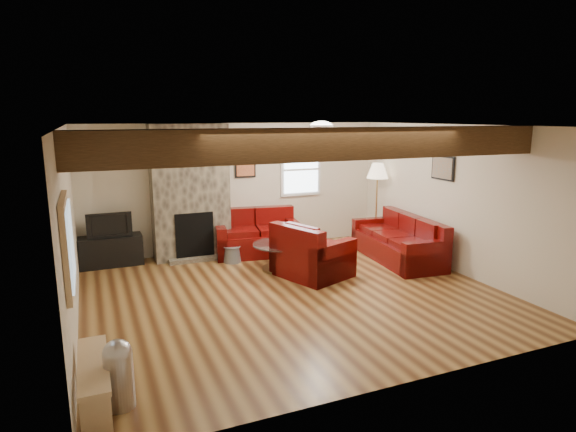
% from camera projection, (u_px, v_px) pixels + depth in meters
% --- Properties ---
extents(room, '(8.00, 8.00, 8.00)m').
position_uv_depth(room, '(293.00, 212.00, 7.05)').
color(room, '#522E15').
rests_on(room, ground).
extents(floor, '(6.00, 6.00, 0.00)m').
position_uv_depth(floor, '(293.00, 293.00, 7.30)').
color(floor, '#522E15').
rests_on(floor, ground).
extents(oak_beam, '(6.00, 0.36, 0.38)m').
position_uv_depth(oak_beam, '(335.00, 144.00, 5.70)').
color(oak_beam, '#301E0E').
rests_on(oak_beam, room).
extents(chimney_breast, '(1.40, 0.67, 2.50)m').
position_uv_depth(chimney_breast, '(190.00, 194.00, 8.92)').
color(chimney_breast, '#3D362F').
rests_on(chimney_breast, floor).
extents(back_window, '(0.90, 0.08, 1.10)m').
position_uv_depth(back_window, '(301.00, 169.00, 9.94)').
color(back_window, silver).
rests_on(back_window, room).
extents(hatch_window, '(0.08, 1.00, 0.90)m').
position_uv_depth(hatch_window, '(68.00, 244.00, 4.53)').
color(hatch_window, tan).
rests_on(hatch_window, room).
extents(ceiling_dome, '(0.40, 0.40, 0.18)m').
position_uv_depth(ceiling_dome, '(321.00, 128.00, 7.96)').
color(ceiling_dome, white).
rests_on(ceiling_dome, room).
extents(artwork_back, '(0.42, 0.06, 0.52)m').
position_uv_depth(artwork_back, '(245.00, 164.00, 9.46)').
color(artwork_back, black).
rests_on(artwork_back, room).
extents(artwork_right, '(0.06, 0.55, 0.42)m').
position_uv_depth(artwork_right, '(442.00, 168.00, 8.34)').
color(artwork_right, black).
rests_on(artwork_right, room).
extents(sofa_three, '(1.08, 2.19, 0.82)m').
position_uv_depth(sofa_three, '(397.00, 238.00, 8.92)').
color(sofa_three, '#420405').
rests_on(sofa_three, floor).
extents(loveseat, '(1.74, 1.17, 0.86)m').
position_uv_depth(loveseat, '(257.00, 232.00, 9.30)').
color(loveseat, '#420405').
rests_on(loveseat, floor).
extents(armchair_red, '(1.30, 1.38, 0.90)m').
position_uv_depth(armchair_red, '(313.00, 250.00, 8.03)').
color(armchair_red, '#420405').
rests_on(armchair_red, floor).
extents(coffee_table, '(0.96, 0.96, 0.50)m').
position_uv_depth(coffee_table, '(280.00, 257.00, 8.36)').
color(coffee_table, '#442B16').
rests_on(coffee_table, floor).
extents(tv_cabinet, '(1.08, 0.43, 0.54)m').
position_uv_depth(tv_cabinet, '(111.00, 251.00, 8.60)').
color(tv_cabinet, black).
rests_on(tv_cabinet, floor).
extents(television, '(0.76, 0.10, 0.44)m').
position_uv_depth(television, '(109.00, 224.00, 8.50)').
color(television, black).
rests_on(television, tv_cabinet).
extents(floor_lamp, '(0.44, 0.44, 1.70)m').
position_uv_depth(floor_lamp, '(377.00, 175.00, 9.78)').
color(floor_lamp, tan).
rests_on(floor_lamp, floor).
extents(pine_bench, '(0.26, 1.14, 0.43)m').
position_uv_depth(pine_bench, '(95.00, 384.00, 4.43)').
color(pine_bench, tan).
rests_on(pine_bench, floor).
extents(pedal_bin, '(0.33, 0.33, 0.66)m').
position_uv_depth(pedal_bin, '(119.00, 374.00, 4.38)').
color(pedal_bin, '#AEAEB4').
rests_on(pedal_bin, floor).
extents(coal_bucket, '(0.33, 0.33, 0.31)m').
position_uv_depth(coal_bucket, '(232.00, 254.00, 8.82)').
color(coal_bucket, slate).
rests_on(coal_bucket, floor).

